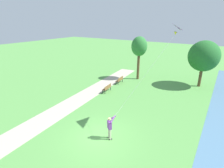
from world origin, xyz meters
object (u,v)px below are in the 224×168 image
(tree_treeline_left, at_px, (204,56))
(park_bench_far_walkway, at_px, (120,80))
(flying_kite, at_px, (172,30))
(tree_lakeside_far, at_px, (139,47))
(person_kite_flyer, at_px, (110,126))
(park_bench_near_walkway, at_px, (107,88))

(tree_treeline_left, bearing_deg, park_bench_far_walkway, -153.77)
(flying_kite, relative_size, tree_lakeside_far, 1.00)
(person_kite_flyer, distance_m, park_bench_far_walkway, 12.12)
(person_kite_flyer, relative_size, tree_lakeside_far, 0.30)
(park_bench_far_walkway, bearing_deg, tree_treeline_left, 26.23)
(park_bench_far_walkway, bearing_deg, flying_kite, -41.37)
(flying_kite, xyz_separation_m, park_bench_far_walkway, (-8.06, 7.10, -6.95))
(park_bench_near_walkway, xyz_separation_m, tree_treeline_left, (8.95, 8.04, 3.41))
(tree_lakeside_far, bearing_deg, park_bench_far_walkway, -112.15)
(flying_kite, height_order, park_bench_far_walkway, flying_kite)
(flying_kite, height_order, tree_treeline_left, flying_kite)
(tree_lakeside_far, bearing_deg, person_kite_flyer, -73.15)
(park_bench_far_walkway, height_order, tree_treeline_left, tree_treeline_left)
(tree_treeline_left, xyz_separation_m, tree_lakeside_far, (-7.99, -1.49, 0.67))
(person_kite_flyer, height_order, tree_lakeside_far, tree_lakeside_far)
(park_bench_far_walkway, bearing_deg, tree_lakeside_far, 67.85)
(tree_treeline_left, bearing_deg, person_kite_flyer, -103.85)
(person_kite_flyer, height_order, tree_treeline_left, tree_treeline_left)
(person_kite_flyer, xyz_separation_m, tree_treeline_left, (3.79, 15.36, 2.88))
(flying_kite, xyz_separation_m, tree_lakeside_far, (-6.81, 10.16, -2.87))
(park_bench_near_walkway, relative_size, park_bench_far_walkway, 1.00)
(tree_treeline_left, bearing_deg, tree_lakeside_far, -169.44)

